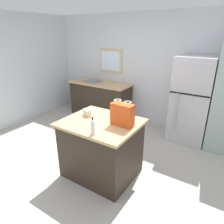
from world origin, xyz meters
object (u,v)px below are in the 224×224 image
(kitchen_island, at_px, (102,148))
(bottle, at_px, (93,127))
(refrigerator, at_px, (192,100))
(small_box, at_px, (87,113))
(shopping_bag, at_px, (122,115))

(kitchen_island, xyz_separation_m, bottle, (0.15, -0.38, 0.56))
(refrigerator, xyz_separation_m, bottle, (-0.72, -2.30, 0.16))
(small_box, distance_m, bottle, 0.64)
(refrigerator, distance_m, small_box, 2.19)
(kitchen_island, relative_size, refrigerator, 0.65)
(kitchen_island, xyz_separation_m, refrigerator, (0.86, 1.92, 0.40))
(refrigerator, relative_size, small_box, 11.45)
(kitchen_island, xyz_separation_m, small_box, (-0.31, 0.07, 0.50))
(refrigerator, relative_size, bottle, 7.19)
(kitchen_island, distance_m, small_box, 0.59)
(refrigerator, height_order, bottle, refrigerator)
(kitchen_island, distance_m, refrigerator, 2.14)
(kitchen_island, height_order, bottle, bottle)
(refrigerator, relative_size, shopping_bag, 4.73)
(shopping_bag, bearing_deg, refrigerator, 73.79)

